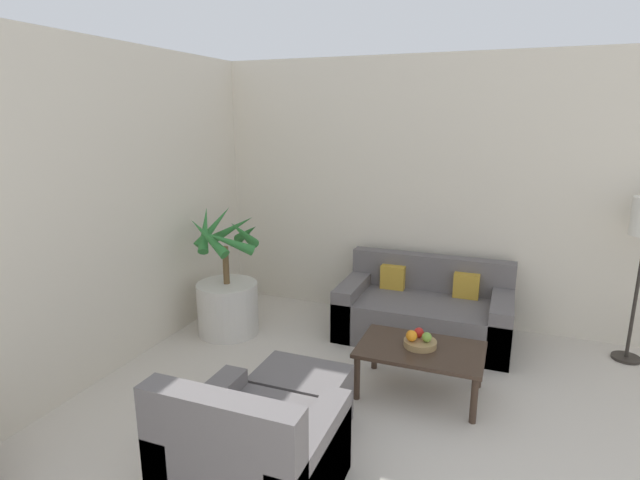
# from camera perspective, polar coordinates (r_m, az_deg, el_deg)

# --- Properties ---
(wall_back) EXTENTS (8.46, 0.06, 2.70)m
(wall_back) POSITION_cam_1_polar(r_m,az_deg,el_deg) (5.18, 25.50, 4.18)
(wall_back) COLOR beige
(wall_back) RESTS_ON ground_plane
(wall_left) EXTENTS (0.06, 7.29, 2.70)m
(wall_left) POSITION_cam_1_polar(r_m,az_deg,el_deg) (3.87, -31.87, 0.46)
(wall_left) COLOR beige
(wall_left) RESTS_ON ground_plane
(potted_palm) EXTENTS (0.68, 0.75, 1.28)m
(potted_palm) POSITION_cam_1_polar(r_m,az_deg,el_deg) (5.04, -10.52, -6.32)
(potted_palm) COLOR beige
(potted_palm) RESTS_ON ground_plane
(sofa_loveseat) EXTENTS (1.61, 0.85, 0.75)m
(sofa_loveseat) POSITION_cam_1_polar(r_m,az_deg,el_deg) (5.01, 11.82, -8.04)
(sofa_loveseat) COLOR #605B5B
(sofa_loveseat) RESTS_ON ground_plane
(coffee_table) EXTENTS (0.95, 0.60, 0.38)m
(coffee_table) POSITION_cam_1_polar(r_m,az_deg,el_deg) (4.01, 11.40, -12.60)
(coffee_table) COLOR #38281E
(coffee_table) RESTS_ON ground_plane
(fruit_bowl) EXTENTS (0.25, 0.25, 0.05)m
(fruit_bowl) POSITION_cam_1_polar(r_m,az_deg,el_deg) (4.00, 11.37, -11.51)
(fruit_bowl) COLOR #997A4C
(fruit_bowl) RESTS_ON coffee_table
(apple_red) EXTENTS (0.08, 0.08, 0.08)m
(apple_red) POSITION_cam_1_polar(r_m,az_deg,el_deg) (4.03, 11.23, -10.33)
(apple_red) COLOR red
(apple_red) RESTS_ON fruit_bowl
(apple_green) EXTENTS (0.08, 0.08, 0.08)m
(apple_green) POSITION_cam_1_polar(r_m,az_deg,el_deg) (3.97, 12.11, -10.80)
(apple_green) COLOR olive
(apple_green) RESTS_ON fruit_bowl
(orange_fruit) EXTENTS (0.09, 0.09, 0.09)m
(orange_fruit) POSITION_cam_1_polar(r_m,az_deg,el_deg) (3.95, 10.42, -10.71)
(orange_fruit) COLOR orange
(orange_fruit) RESTS_ON fruit_bowl
(armchair) EXTENTS (0.86, 0.83, 0.82)m
(armchair) POSITION_cam_1_polar(r_m,az_deg,el_deg) (3.04, -7.74, -23.39)
(armchair) COLOR #605B5B
(armchair) RESTS_ON ground_plane
(ottoman) EXTENTS (0.62, 0.46, 0.42)m
(ottoman) POSITION_cam_1_polar(r_m,az_deg,el_deg) (3.62, -2.17, -17.73)
(ottoman) COLOR #605B5B
(ottoman) RESTS_ON ground_plane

